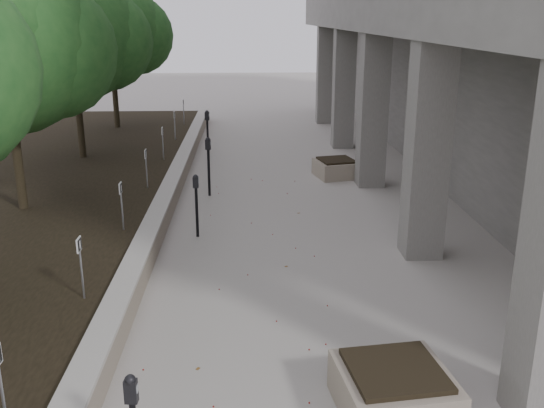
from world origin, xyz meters
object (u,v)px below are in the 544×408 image
object	(u,v)px
crabapple_tree_5	(112,53)
parking_meter_3	(197,206)
crabapple_tree_4	(74,63)
parking_meter_5	(208,134)
parking_meter_4	(209,167)
planter_back	(336,168)
crabapple_tree_3	(8,81)
planter_front	(394,390)

from	to	relation	value
crabapple_tree_5	parking_meter_3	size ratio (longest dim) A/B	4.06
crabapple_tree_4	parking_meter_3	xyz separation A→B (m)	(3.84, -5.87, -2.45)
crabapple_tree_4	parking_meter_5	xyz separation A→B (m)	(3.61, 1.57, -2.36)
parking_meter_3	parking_meter_4	world-z (taller)	parking_meter_4
planter_back	crabapple_tree_5	bearing A→B (deg)	140.57
crabapple_tree_4	parking_meter_4	bearing A→B (deg)	-36.27
crabapple_tree_3	parking_meter_3	bearing A→B (deg)	-12.73
crabapple_tree_5	parking_meter_3	distance (m)	11.78
crabapple_tree_5	parking_meter_4	world-z (taller)	crabapple_tree_5
parking_meter_4	planter_front	world-z (taller)	parking_meter_4
parking_meter_5	planter_back	world-z (taller)	parking_meter_5
parking_meter_5	planter_back	xyz separation A→B (m)	(3.81, -2.67, -0.51)
crabapple_tree_4	parking_meter_3	distance (m)	7.43
planter_back	parking_meter_3	bearing A→B (deg)	-126.91
crabapple_tree_5	parking_meter_3	world-z (taller)	crabapple_tree_5
parking_meter_5	crabapple_tree_5	bearing A→B (deg)	154.24
crabapple_tree_3	planter_front	bearing A→B (deg)	-46.07
planter_back	planter_front	bearing A→B (deg)	-94.60
crabapple_tree_3	parking_meter_4	bearing A→B (deg)	28.63
crabapple_tree_4	parking_meter_5	world-z (taller)	crabapple_tree_4
parking_meter_5	parking_meter_3	bearing A→B (deg)	-70.46
crabapple_tree_3	crabapple_tree_4	bearing A→B (deg)	90.00
crabapple_tree_3	planter_front	world-z (taller)	crabapple_tree_3
parking_meter_3	planter_back	xyz separation A→B (m)	(3.58, 4.77, -0.41)
parking_meter_3	parking_meter_4	distance (m)	3.00
parking_meter_5	planter_front	size ratio (longest dim) A/B	1.23
parking_meter_4	parking_meter_5	size ratio (longest dim) A/B	0.99
planter_front	planter_back	xyz separation A→B (m)	(0.86, 10.70, -0.03)
crabapple_tree_3	parking_meter_5	world-z (taller)	crabapple_tree_3
parking_meter_3	parking_meter_5	world-z (taller)	parking_meter_5
crabapple_tree_3	planter_back	distance (m)	8.86
planter_front	planter_back	bearing A→B (deg)	85.40
parking_meter_4	parking_meter_3	bearing A→B (deg)	-81.91
planter_back	crabapple_tree_4	bearing A→B (deg)	171.57
crabapple_tree_5	planter_back	xyz separation A→B (m)	(7.42, -6.10, -2.86)
crabapple_tree_4	parking_meter_5	bearing A→B (deg)	23.57
crabapple_tree_3	parking_meter_4	xyz separation A→B (m)	(3.91, 2.13, -2.36)
crabapple_tree_5	planter_back	bearing A→B (deg)	-39.43
crabapple_tree_4	planter_front	world-z (taller)	crabapple_tree_4
parking_meter_5	parking_meter_4	bearing A→B (deg)	-68.36
parking_meter_4	parking_meter_5	world-z (taller)	parking_meter_5
crabapple_tree_4	planter_back	size ratio (longest dim) A/B	4.93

